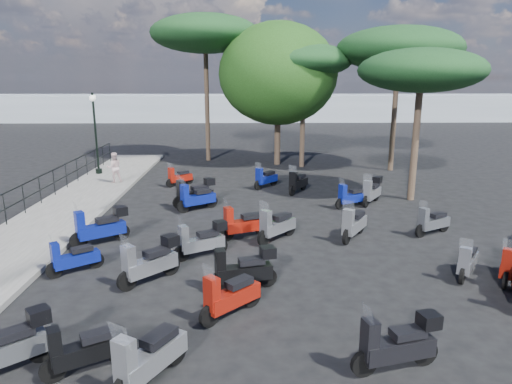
{
  "coord_description": "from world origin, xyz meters",
  "views": [
    {
      "loc": [
        0.46,
        -11.6,
        5.06
      ],
      "look_at": [
        0.78,
        3.72,
        1.2
      ],
      "focal_mm": 32.0,
      "sensor_mm": 36.0,
      "label": 1
    }
  ],
  "objects_px": {
    "scooter_7": "(149,358)",
    "pine_0": "(304,61)",
    "scooter_3": "(73,259)",
    "scooter_17": "(266,179)",
    "scooter_21": "(354,224)",
    "pedestrian_far": "(114,168)",
    "lamp_post_2": "(95,128)",
    "scooter_19": "(397,345)",
    "scooter_2": "(84,350)",
    "scooter_9": "(150,262)",
    "pine_1": "(399,49)",
    "scooter_22": "(351,197)",
    "scooter_1": "(3,348)",
    "scooter_14": "(243,269)",
    "scooter_28": "(432,222)",
    "scooter_5": "(196,198)",
    "scooter_15": "(243,224)",
    "scooter_8": "(202,241)",
    "scooter_20": "(467,262)",
    "scooter_29": "(372,192)",
    "scooter_27": "(510,263)",
    "scooter_16": "(276,226)",
    "scooter_4": "(100,227)",
    "scooter_10": "(195,193)",
    "pine_2": "(205,34)",
    "scooter_11": "(179,177)",
    "scooter_23": "(298,183)",
    "scooter_13": "(230,297)",
    "pine_3": "(421,71)"
  },
  "relations": [
    {
      "from": "scooter_15",
      "to": "scooter_17",
      "type": "bearing_deg",
      "value": -29.88
    },
    {
      "from": "pine_1",
      "to": "scooter_22",
      "type": "bearing_deg",
      "value": -117.39
    },
    {
      "from": "scooter_9",
      "to": "pine_0",
      "type": "distance_m",
      "value": 17.26
    },
    {
      "from": "scooter_16",
      "to": "scooter_3",
      "type": "bearing_deg",
      "value": 67.06
    },
    {
      "from": "scooter_3",
      "to": "lamp_post_2",
      "type": "bearing_deg",
      "value": -21.65
    },
    {
      "from": "scooter_5",
      "to": "scooter_9",
      "type": "relative_size",
      "value": 1.04
    },
    {
      "from": "scooter_7",
      "to": "scooter_27",
      "type": "xyz_separation_m",
      "value": [
        8.35,
        3.94,
        -0.02
      ]
    },
    {
      "from": "scooter_19",
      "to": "pine_1",
      "type": "height_order",
      "value": "pine_1"
    },
    {
      "from": "scooter_7",
      "to": "scooter_9",
      "type": "bearing_deg",
      "value": -48.09
    },
    {
      "from": "lamp_post_2",
      "to": "scooter_3",
      "type": "relative_size",
      "value": 3.27
    },
    {
      "from": "scooter_8",
      "to": "scooter_10",
      "type": "distance_m",
      "value": 5.43
    },
    {
      "from": "pine_3",
      "to": "scooter_19",
      "type": "bearing_deg",
      "value": -110.61
    },
    {
      "from": "scooter_7",
      "to": "pine_0",
      "type": "relative_size",
      "value": 0.24
    },
    {
      "from": "scooter_19",
      "to": "scooter_22",
      "type": "height_order",
      "value": "scooter_19"
    },
    {
      "from": "scooter_9",
      "to": "scooter_27",
      "type": "distance_m",
      "value": 9.15
    },
    {
      "from": "scooter_2",
      "to": "scooter_9",
      "type": "height_order",
      "value": "scooter_9"
    },
    {
      "from": "scooter_9",
      "to": "pine_0",
      "type": "bearing_deg",
      "value": -65.37
    },
    {
      "from": "scooter_2",
      "to": "scooter_15",
      "type": "height_order",
      "value": "scooter_15"
    },
    {
      "from": "scooter_21",
      "to": "scooter_20",
      "type": "bearing_deg",
      "value": 160.87
    },
    {
      "from": "scooter_14",
      "to": "scooter_19",
      "type": "height_order",
      "value": "scooter_14"
    },
    {
      "from": "scooter_7",
      "to": "scooter_19",
      "type": "distance_m",
      "value": 4.29
    },
    {
      "from": "scooter_14",
      "to": "scooter_15",
      "type": "xyz_separation_m",
      "value": [
        -0.02,
        3.63,
        -0.04
      ]
    },
    {
      "from": "scooter_1",
      "to": "scooter_14",
      "type": "height_order",
      "value": "scooter_1"
    },
    {
      "from": "scooter_29",
      "to": "pine_1",
      "type": "distance_m",
      "value": 9.67
    },
    {
      "from": "scooter_2",
      "to": "scooter_28",
      "type": "xyz_separation_m",
      "value": [
        8.96,
        7.08,
        -0.0
      ]
    },
    {
      "from": "scooter_21",
      "to": "pedestrian_far",
      "type": "bearing_deg",
      "value": -5.24
    },
    {
      "from": "scooter_22",
      "to": "scooter_28",
      "type": "distance_m",
      "value": 3.81
    },
    {
      "from": "scooter_8",
      "to": "scooter_11",
      "type": "bearing_deg",
      "value": -16.69
    },
    {
      "from": "scooter_7",
      "to": "scooter_5",
      "type": "bearing_deg",
      "value": -57.63
    },
    {
      "from": "scooter_23",
      "to": "scooter_13",
      "type": "bearing_deg",
      "value": 107.21
    },
    {
      "from": "scooter_21",
      "to": "scooter_19",
      "type": "bearing_deg",
      "value": 116.37
    },
    {
      "from": "lamp_post_2",
      "to": "scooter_17",
      "type": "xyz_separation_m",
      "value": [
        8.68,
        -2.82,
        -2.08
      ]
    },
    {
      "from": "scooter_17",
      "to": "pine_1",
      "type": "distance_m",
      "value": 10.27
    },
    {
      "from": "scooter_2",
      "to": "pine_1",
      "type": "distance_m",
      "value": 21.84
    },
    {
      "from": "scooter_23",
      "to": "scooter_28",
      "type": "height_order",
      "value": "scooter_23"
    },
    {
      "from": "scooter_8",
      "to": "scooter_15",
      "type": "height_order",
      "value": "scooter_15"
    },
    {
      "from": "scooter_16",
      "to": "scooter_15",
      "type": "bearing_deg",
      "value": 32.6
    },
    {
      "from": "pine_2",
      "to": "scooter_15",
      "type": "bearing_deg",
      "value": -80.98
    },
    {
      "from": "scooter_15",
      "to": "scooter_21",
      "type": "relative_size",
      "value": 1.08
    },
    {
      "from": "scooter_16",
      "to": "scooter_20",
      "type": "height_order",
      "value": "scooter_16"
    },
    {
      "from": "scooter_7",
      "to": "pine_0",
      "type": "height_order",
      "value": "pine_0"
    },
    {
      "from": "pine_2",
      "to": "scooter_19",
      "type": "bearing_deg",
      "value": -76.72
    },
    {
      "from": "scooter_19",
      "to": "scooter_29",
      "type": "height_order",
      "value": "scooter_29"
    },
    {
      "from": "scooter_29",
      "to": "pine_2",
      "type": "relative_size",
      "value": 0.17
    },
    {
      "from": "scooter_3",
      "to": "scooter_17",
      "type": "distance_m",
      "value": 11.02
    },
    {
      "from": "scooter_3",
      "to": "scooter_4",
      "type": "height_order",
      "value": "scooter_4"
    },
    {
      "from": "scooter_22",
      "to": "pine_3",
      "type": "height_order",
      "value": "pine_3"
    },
    {
      "from": "scooter_14",
      "to": "scooter_28",
      "type": "relative_size",
      "value": 1.22
    },
    {
      "from": "scooter_28",
      "to": "scooter_5",
      "type": "bearing_deg",
      "value": 41.0
    },
    {
      "from": "scooter_10",
      "to": "scooter_27",
      "type": "bearing_deg",
      "value": -158.66
    }
  ]
}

